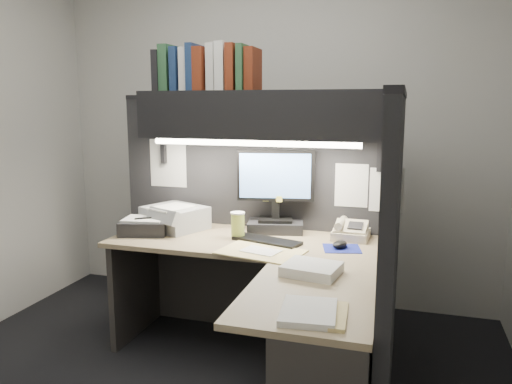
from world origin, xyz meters
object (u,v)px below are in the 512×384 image
printer (175,218)px  monitor (276,200)px  keyboard (267,241)px  notebook_stack (145,226)px  telephone (351,232)px  overhead_shelf (259,115)px  coffee_cup (238,226)px  desk (274,327)px

printer → monitor: bearing=33.0°
keyboard → notebook_stack: (-0.83, -0.02, 0.03)m
monitor → telephone: monitor is taller
overhead_shelf → coffee_cup: bearing=-116.2°
monitor → printer: bearing=177.7°
keyboard → notebook_stack: size_ratio=1.42×
monitor → telephone: (0.50, -0.03, -0.17)m
desk → monitor: 0.97m
monitor → desk: bearing=-87.8°
desk → printer: printer is taller
desk → overhead_shelf: (-0.30, 0.75, 1.06)m
keyboard → coffee_cup: bearing=-174.5°
overhead_shelf → telephone: overhead_shelf is taller
coffee_cup → printer: (-0.49, 0.12, -0.00)m
desk → overhead_shelf: bearing=111.8°
keyboard → telephone: telephone is taller
coffee_cup → notebook_stack: size_ratio=0.53×
overhead_shelf → notebook_stack: bearing=-161.9°
keyboard → printer: 0.71m
desk → telephone: (0.29, 0.77, 0.33)m
printer → keyboard: bearing=10.7°
telephone → keyboard: bearing=-151.3°
overhead_shelf → telephone: bearing=2.1°
desk → monitor: size_ratio=3.13×
overhead_shelf → notebook_stack: 1.04m
printer → notebook_stack: bearing=-104.9°
desk → notebook_stack: 1.19m
keyboard → coffee_cup: 0.21m
overhead_shelf → monitor: size_ratio=2.86×
monitor → printer: monitor is taller
overhead_shelf → printer: bearing=-173.9°
desk → notebook_stack: notebook_stack is taller
telephone → overhead_shelf: bearing=-175.3°
coffee_cup → desk: bearing=-55.8°
telephone → notebook_stack: bearing=-166.4°
monitor → coffee_cup: 0.33m
keyboard → coffee_cup: (-0.20, 0.04, 0.07)m
printer → overhead_shelf: bearing=29.3°
desk → notebook_stack: bearing=152.9°
overhead_shelf → monitor: overhead_shelf is taller
keyboard → printer: size_ratio=1.14×
telephone → notebook_stack: size_ratio=0.76×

